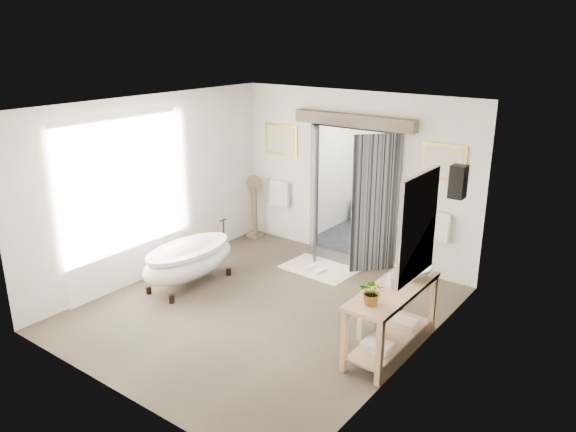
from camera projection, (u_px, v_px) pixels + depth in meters
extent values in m
plane|color=brown|center=(263.00, 308.00, 8.11)|extent=(5.00, 5.00, 0.00)
cube|color=silver|center=(108.00, 274.00, 5.75)|extent=(4.50, 0.02, 2.90)
cube|color=silver|center=(152.00, 187.00, 8.93)|extent=(0.02, 5.00, 2.90)
cube|color=silver|center=(415.00, 250.00, 6.38)|extent=(0.02, 5.00, 2.90)
cube|color=silver|center=(283.00, 165.00, 10.43)|extent=(1.45, 0.02, 2.90)
cube|color=silver|center=(440.00, 191.00, 8.70)|extent=(1.45, 0.02, 2.90)
cube|color=silver|center=(357.00, 109.00, 9.20)|extent=(1.60, 0.02, 0.60)
cube|color=white|center=(260.00, 106.00, 7.20)|extent=(4.50, 5.00, 0.02)
cube|color=white|center=(124.00, 202.00, 8.48)|extent=(0.02, 2.20, 2.70)
cube|color=#9E9388|center=(418.00, 227.00, 6.38)|extent=(0.05, 0.95, 1.25)
cube|color=silver|center=(415.00, 226.00, 6.40)|extent=(0.01, 0.80, 1.10)
cube|color=black|center=(458.00, 182.00, 7.49)|extent=(0.20, 0.20, 0.45)
sphere|color=#FFCC8C|center=(458.00, 182.00, 7.49)|extent=(0.10, 0.10, 0.10)
cube|color=black|center=(378.00, 239.00, 10.78)|extent=(2.20, 2.00, 0.01)
cube|color=white|center=(385.00, 108.00, 9.99)|extent=(2.20, 2.00, 0.02)
cube|color=white|center=(405.00, 167.00, 11.15)|extent=(2.20, 0.02, 2.50)
cube|color=white|center=(331.00, 168.00, 11.01)|extent=(0.02, 2.00, 2.50)
cube|color=white|center=(438.00, 186.00, 9.76)|extent=(0.02, 2.00, 2.50)
cube|color=black|center=(398.00, 218.00, 11.33)|extent=(2.00, 0.35, 0.45)
cylinder|color=silver|center=(387.00, 147.00, 11.24)|extent=(0.40, 0.03, 0.40)
cylinder|color=silver|center=(425.00, 152.00, 10.79)|extent=(0.40, 0.03, 0.40)
cube|color=black|center=(315.00, 186.00, 10.11)|extent=(0.07, 0.10, 2.30)
cube|color=black|center=(396.00, 202.00, 9.20)|extent=(0.07, 0.10, 2.30)
cube|color=black|center=(356.00, 127.00, 9.29)|extent=(1.67, 0.10, 0.07)
cube|color=black|center=(314.00, 192.00, 9.73)|extent=(0.54, 0.64, 2.30)
cube|color=black|center=(375.00, 205.00, 9.05)|extent=(0.54, 0.64, 2.30)
cube|color=brown|center=(354.00, 121.00, 9.18)|extent=(2.20, 0.20, 0.20)
cube|color=gold|center=(281.00, 140.00, 10.28)|extent=(0.72, 0.03, 0.57)
cube|color=beige|center=(281.00, 140.00, 10.26)|extent=(0.62, 0.01, 0.47)
cube|color=gold|center=(443.00, 162.00, 8.52)|extent=(0.72, 0.03, 0.57)
cube|color=beige|center=(443.00, 162.00, 8.51)|extent=(0.62, 0.01, 0.47)
cylinder|color=silver|center=(280.00, 182.00, 10.50)|extent=(0.60, 0.02, 0.02)
cube|color=beige|center=(280.00, 194.00, 10.55)|extent=(0.42, 0.08, 0.48)
cylinder|color=silver|center=(438.00, 213.00, 8.74)|extent=(0.60, 0.02, 0.02)
cube|color=beige|center=(436.00, 226.00, 8.80)|extent=(0.42, 0.08, 0.48)
cylinder|color=black|center=(149.00, 290.00, 8.55)|extent=(0.08, 0.08, 0.12)
cylinder|color=black|center=(172.00, 299.00, 8.26)|extent=(0.08, 0.08, 0.12)
cylinder|color=black|center=(206.00, 264.00, 9.50)|extent=(0.08, 0.08, 0.12)
cylinder|color=black|center=(229.00, 271.00, 9.20)|extent=(0.08, 0.08, 0.12)
ellipsoid|color=white|center=(189.00, 260.00, 8.77)|extent=(0.79, 1.76, 0.56)
cylinder|color=black|center=(223.00, 226.00, 9.28)|extent=(0.03, 0.03, 0.23)
cube|color=tan|center=(344.00, 339.00, 6.49)|extent=(0.07, 0.07, 0.85)
cube|color=tan|center=(380.00, 352.00, 6.23)|extent=(0.07, 0.07, 0.85)
cube|color=tan|center=(401.00, 294.00, 7.62)|extent=(0.07, 0.07, 0.85)
cube|color=tan|center=(433.00, 303.00, 7.36)|extent=(0.07, 0.07, 0.85)
cube|color=tan|center=(393.00, 291.00, 6.80)|extent=(0.55, 1.60, 0.05)
cube|color=tan|center=(390.00, 339.00, 7.01)|extent=(0.45, 1.50, 0.03)
cylinder|color=silver|center=(373.00, 301.00, 7.02)|extent=(0.02, 1.40, 0.02)
cube|color=beige|center=(366.00, 320.00, 6.97)|extent=(0.06, 0.34, 0.42)
cube|color=beige|center=(377.00, 346.00, 6.72)|extent=(0.35, 0.25, 0.10)
cube|color=beige|center=(403.00, 323.00, 7.25)|extent=(0.35, 0.25, 0.10)
cube|color=brown|center=(255.00, 234.00, 10.93)|extent=(0.24, 0.24, 0.09)
cylinder|color=brown|center=(255.00, 210.00, 10.77)|extent=(0.10, 0.10, 0.91)
cylinder|color=silver|center=(255.00, 184.00, 10.62)|extent=(0.32, 0.02, 0.32)
cylinder|color=brown|center=(254.00, 184.00, 10.61)|extent=(0.36, 0.02, 0.36)
cube|color=beige|center=(319.00, 269.00, 9.45)|extent=(1.24, 0.85, 0.01)
cube|color=white|center=(309.00, 268.00, 9.41)|extent=(0.14, 0.26, 0.05)
cube|color=white|center=(320.00, 271.00, 9.28)|extent=(0.14, 0.26, 0.05)
imported|color=white|center=(413.00, 272.00, 7.07)|extent=(0.63, 0.63, 0.17)
imported|color=gray|center=(373.00, 292.00, 6.34)|extent=(0.36, 0.34, 0.33)
imported|color=gray|center=(391.00, 280.00, 6.80)|extent=(0.10, 0.10, 0.18)
imported|color=gray|center=(410.00, 262.00, 7.35)|extent=(0.15, 0.15, 0.17)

